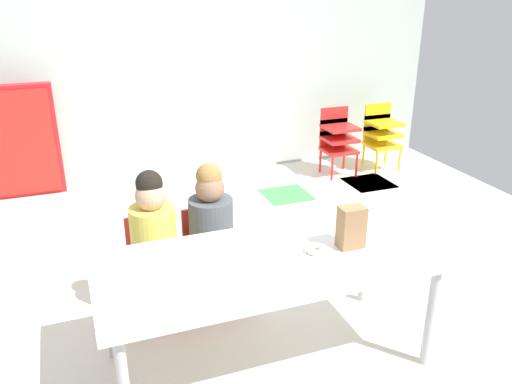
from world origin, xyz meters
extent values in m
cube|color=silver|center=(0.00, 0.00, -0.01)|extent=(5.76, 4.51, 0.02)
cube|color=#478C51|center=(0.90, 1.35, 0.00)|extent=(0.43, 0.43, 0.00)
cube|color=silver|center=(0.00, 0.45, 0.00)|extent=(0.43, 0.43, 0.00)
cube|color=#478C51|center=(1.80, 1.35, 0.00)|extent=(0.43, 0.43, 0.00)
cube|color=gray|center=(1.80, 1.35, 0.00)|extent=(0.43, 0.43, 0.00)
cube|color=#B2C1B7|center=(0.00, 2.25, 1.20)|extent=(5.76, 0.10, 2.41)
cube|color=white|center=(-0.11, -0.73, 0.60)|extent=(1.69, 0.75, 0.04)
cylinder|color=#B2B2B7|center=(0.65, -1.05, 0.29)|extent=(0.05, 0.05, 0.58)
cylinder|color=#B2B2B7|center=(-0.88, -0.42, 0.29)|extent=(0.05, 0.05, 0.58)
cylinder|color=#B2B2B7|center=(0.65, -0.42, 0.29)|extent=(0.05, 0.05, 0.58)
cube|color=red|center=(-0.58, -0.14, 0.30)|extent=(0.32, 0.30, 0.03)
cube|color=red|center=(-0.58, 0.01, 0.45)|extent=(0.29, 0.02, 0.30)
cylinder|color=#D8C64C|center=(-0.58, -0.14, 0.52)|extent=(0.33, 0.33, 0.38)
sphere|color=tan|center=(-0.58, -0.14, 0.78)|extent=(0.17, 0.17, 0.17)
sphere|color=black|center=(-0.58, -0.13, 0.85)|extent=(0.15, 0.15, 0.15)
cylinder|color=red|center=(-0.72, -0.27, 0.15)|extent=(0.02, 0.02, 0.28)
cylinder|color=red|center=(-0.44, -0.27, 0.15)|extent=(0.02, 0.02, 0.28)
cylinder|color=red|center=(-0.72, -0.01, 0.15)|extent=(0.02, 0.02, 0.28)
cylinder|color=red|center=(-0.44, -0.01, 0.15)|extent=(0.02, 0.02, 0.28)
cube|color=red|center=(-0.24, -0.14, 0.30)|extent=(0.32, 0.30, 0.03)
cube|color=red|center=(-0.24, 0.01, 0.45)|extent=(0.29, 0.02, 0.30)
cylinder|color=#4C5156|center=(-0.24, -0.14, 0.52)|extent=(0.27, 0.27, 0.38)
sphere|color=#8C664C|center=(-0.24, -0.14, 0.78)|extent=(0.17, 0.17, 0.17)
sphere|color=olive|center=(-0.24, -0.13, 0.85)|extent=(0.15, 0.15, 0.15)
cylinder|color=red|center=(-0.38, -0.27, 0.15)|extent=(0.02, 0.02, 0.28)
cylinder|color=red|center=(-0.10, -0.27, 0.15)|extent=(0.02, 0.02, 0.28)
cylinder|color=red|center=(-0.38, -0.01, 0.15)|extent=(0.02, 0.02, 0.28)
cylinder|color=red|center=(-0.10, -0.01, 0.15)|extent=(0.02, 0.02, 0.28)
cube|color=red|center=(1.62, 1.67, 0.26)|extent=(0.32, 0.30, 0.03)
cube|color=red|center=(1.62, 1.81, 0.35)|extent=(0.30, 0.02, 0.18)
cube|color=red|center=(1.62, 1.67, 0.38)|extent=(0.32, 0.30, 0.03)
cube|color=red|center=(1.62, 1.81, 0.47)|extent=(0.30, 0.02, 0.18)
cube|color=red|center=(1.62, 1.67, 0.50)|extent=(0.32, 0.30, 0.03)
cube|color=red|center=(1.62, 1.81, 0.59)|extent=(0.30, 0.02, 0.18)
cylinder|color=red|center=(1.48, 1.54, 0.13)|extent=(0.02, 0.02, 0.26)
cylinder|color=red|center=(1.76, 1.54, 0.13)|extent=(0.02, 0.02, 0.26)
cylinder|color=red|center=(1.48, 1.80, 0.13)|extent=(0.02, 0.02, 0.26)
cylinder|color=red|center=(1.76, 1.80, 0.13)|extent=(0.02, 0.02, 0.26)
cube|color=yellow|center=(2.14, 1.67, 0.26)|extent=(0.32, 0.30, 0.03)
cube|color=yellow|center=(2.14, 1.81, 0.35)|extent=(0.30, 0.02, 0.18)
cube|color=yellow|center=(2.14, 1.67, 0.38)|extent=(0.32, 0.30, 0.03)
cube|color=yellow|center=(2.14, 1.81, 0.47)|extent=(0.30, 0.02, 0.18)
cube|color=yellow|center=(2.14, 1.67, 0.50)|extent=(0.32, 0.30, 0.03)
cube|color=yellow|center=(2.14, 1.81, 0.59)|extent=(0.30, 0.02, 0.18)
cylinder|color=yellow|center=(2.00, 1.54, 0.13)|extent=(0.02, 0.02, 0.26)
cylinder|color=yellow|center=(2.28, 1.54, 0.13)|extent=(0.02, 0.02, 0.26)
cylinder|color=yellow|center=(2.00, 1.80, 0.13)|extent=(0.02, 0.02, 0.26)
cylinder|color=yellow|center=(2.28, 1.80, 0.13)|extent=(0.02, 0.02, 0.26)
cube|color=red|center=(-1.49, 2.06, 0.54)|extent=(0.90, 0.28, 1.09)
cube|color=red|center=(-1.49, 2.03, 0.54)|extent=(0.83, 0.23, 0.99)
cube|color=#9E754C|center=(0.32, -0.77, 0.73)|extent=(0.13, 0.09, 0.22)
cylinder|color=white|center=(0.13, -0.77, 0.62)|extent=(0.18, 0.18, 0.01)
cylinder|color=white|center=(-0.07, -0.83, 0.62)|extent=(0.18, 0.18, 0.01)
torus|color=white|center=(0.13, -0.77, 0.64)|extent=(0.11, 0.11, 0.03)
camera|label=1|loc=(-0.95, -2.83, 1.88)|focal=36.74mm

